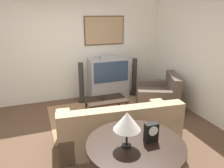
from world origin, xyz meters
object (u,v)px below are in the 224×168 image
Objects in this scene: console_table at (136,148)px; speaker_tower_right at (134,78)px; tv at (109,78)px; mantel_clock at (151,132)px; armchair at (158,97)px; coffee_table at (106,101)px; speaker_tower_left at (81,84)px; couch at (118,129)px; table_lamp at (127,121)px.

console_table is 3.52m from speaker_tower_right.
speaker_tower_right is (1.52, 3.17, -0.18)m from console_table.
tv is 4.94× the size of mantel_clock.
armchair is at bearing -79.75° from speaker_tower_right.
mantel_clock is at bearing -94.81° from coffee_table.
speaker_tower_left reaches higher than mantel_clock.
mantel_clock is at bearing 94.34° from couch.
couch is at bearing 79.01° from console_table.
armchair reaches higher than console_table.
tv is 3.39m from table_lamp.
table_lamp reaches higher than speaker_tower_right.
speaker_tower_left reaches higher than couch.
mantel_clock reaches higher than couch.
coffee_table is at bearing -69.33° from speaker_tower_left.
tv reaches higher than speaker_tower_left.
tv is at bearing 79.72° from mantel_clock.
speaker_tower_left is at bearing -79.76° from couch.
speaker_tower_right is at bearing -145.97° from armchair.
coffee_table is 0.76× the size of console_table.
couch is at bearing 88.90° from mantel_clock.
speaker_tower_right is (1.65, 3.19, -0.56)m from table_lamp.
coffee_table is at bearing 80.38° from console_table.
mantel_clock is (0.32, -0.00, -0.20)m from table_lamp.
console_table is (-0.21, -1.09, 0.38)m from couch.
coffee_table is at bearing 77.34° from table_lamp.
couch is 2.03× the size of speaker_tower_right.
console_table is (-1.69, -2.21, 0.39)m from armchair.
tv is 1.05m from coffee_table.
mantel_clock is at bearing -10.19° from armchair.
mantel_clock is (-1.50, -2.23, 0.58)m from armchair.
coffee_table is 2.44m from table_lamp.
armchair is 1.01m from speaker_tower_right.
coffee_table is 0.99m from speaker_tower_left.
console_table is 1.14× the size of speaker_tower_left.
table_lamp is at bearing -92.97° from speaker_tower_left.
console_table is at bearing 84.44° from couch.
mantel_clock reaches higher than coffee_table.
couch is 2.03× the size of speaker_tower_left.
table_lamp reaches higher than console_table.
tv is 0.74m from speaker_tower_right.
tv is at bearing 74.33° from table_lamp.
table_lamp reaches higher than speaker_tower_left.
speaker_tower_left reaches higher than console_table.
table_lamp is 0.42× the size of speaker_tower_right.
armchair reaches higher than couch.
table_lamp is 0.38m from mantel_clock.
console_table is at bearing 8.70° from table_lamp.
coffee_table is at bearing -92.89° from couch.
tv is 3.30m from mantel_clock.
coffee_table is 2.31m from console_table.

